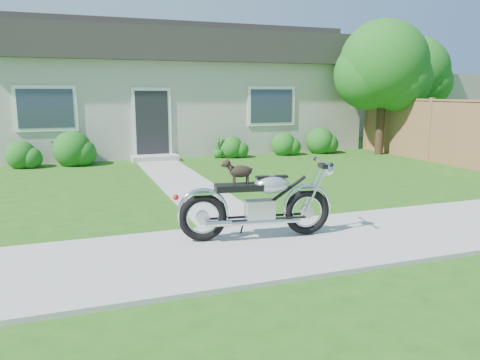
{
  "coord_description": "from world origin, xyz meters",
  "views": [
    {
      "loc": [
        -3.86,
        -5.55,
        2.06
      ],
      "look_at": [
        -1.49,
        1.0,
        0.75
      ],
      "focal_mm": 35.0,
      "sensor_mm": 36.0,
      "label": 1
    }
  ],
  "objects_px": {
    "fence": "(430,130)",
    "potted_plant_left": "(64,153)",
    "tree_far": "(418,74)",
    "motorcycle_with_dog": "(259,203)",
    "house": "(178,89)",
    "tree_near": "(388,68)",
    "potted_plant_right": "(219,147)"
  },
  "relations": [
    {
      "from": "fence",
      "to": "potted_plant_left",
      "type": "height_order",
      "value": "fence"
    },
    {
      "from": "house",
      "to": "motorcycle_with_dog",
      "type": "bearing_deg",
      "value": -97.06
    },
    {
      "from": "fence",
      "to": "tree_near",
      "type": "xyz_separation_m",
      "value": [
        -0.32,
        1.76,
        1.88
      ]
    },
    {
      "from": "fence",
      "to": "motorcycle_with_dog",
      "type": "distance_m",
      "value": 9.47
    },
    {
      "from": "tree_far",
      "to": "potted_plant_left",
      "type": "distance_m",
      "value": 14.29
    },
    {
      "from": "house",
      "to": "tree_near",
      "type": "relative_size",
      "value": 2.87
    },
    {
      "from": "potted_plant_left",
      "to": "potted_plant_right",
      "type": "xyz_separation_m",
      "value": [
        4.6,
        0.0,
        -0.0
      ]
    },
    {
      "from": "fence",
      "to": "potted_plant_left",
      "type": "bearing_deg",
      "value": 164.92
    },
    {
      "from": "fence",
      "to": "motorcycle_with_dog",
      "type": "bearing_deg",
      "value": -145.0
    },
    {
      "from": "tree_near",
      "to": "tree_far",
      "type": "height_order",
      "value": "tree_near"
    },
    {
      "from": "house",
      "to": "tree_far",
      "type": "relative_size",
      "value": 2.9
    },
    {
      "from": "fence",
      "to": "tree_far",
      "type": "distance_m",
      "value": 6.3
    },
    {
      "from": "potted_plant_right",
      "to": "motorcycle_with_dog",
      "type": "height_order",
      "value": "motorcycle_with_dog"
    },
    {
      "from": "fence",
      "to": "tree_near",
      "type": "distance_m",
      "value": 2.59
    },
    {
      "from": "fence",
      "to": "tree_far",
      "type": "height_order",
      "value": "tree_far"
    },
    {
      "from": "potted_plant_left",
      "to": "tree_far",
      "type": "bearing_deg",
      "value": 8.49
    },
    {
      "from": "house",
      "to": "tree_far",
      "type": "height_order",
      "value": "house"
    },
    {
      "from": "house",
      "to": "fence",
      "type": "distance_m",
      "value": 8.96
    },
    {
      "from": "tree_near",
      "to": "potted_plant_left",
      "type": "relative_size",
      "value": 6.24
    },
    {
      "from": "tree_near",
      "to": "potted_plant_right",
      "type": "xyz_separation_m",
      "value": [
        -5.47,
        1.04,
        -2.47
      ]
    },
    {
      "from": "tree_near",
      "to": "motorcycle_with_dog",
      "type": "bearing_deg",
      "value": -135.94
    },
    {
      "from": "fence",
      "to": "potted_plant_right",
      "type": "bearing_deg",
      "value": 154.19
    },
    {
      "from": "tree_near",
      "to": "tree_far",
      "type": "bearing_deg",
      "value": 38.97
    },
    {
      "from": "potted_plant_right",
      "to": "house",
      "type": "bearing_deg",
      "value": 98.45
    },
    {
      "from": "house",
      "to": "fence",
      "type": "bearing_deg",
      "value": -44.74
    },
    {
      "from": "motorcycle_with_dog",
      "to": "tree_far",
      "type": "bearing_deg",
      "value": 50.26
    },
    {
      "from": "house",
      "to": "potted_plant_right",
      "type": "relative_size",
      "value": 18.04
    },
    {
      "from": "house",
      "to": "motorcycle_with_dog",
      "type": "height_order",
      "value": "house"
    },
    {
      "from": "tree_near",
      "to": "house",
      "type": "bearing_deg",
      "value": 143.15
    },
    {
      "from": "tree_far",
      "to": "potted_plant_left",
      "type": "xyz_separation_m",
      "value": [
        -13.92,
        -2.08,
        -2.43
      ]
    },
    {
      "from": "potted_plant_left",
      "to": "motorcycle_with_dog",
      "type": "distance_m",
      "value": 8.64
    },
    {
      "from": "fence",
      "to": "tree_near",
      "type": "height_order",
      "value": "tree_near"
    }
  ]
}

